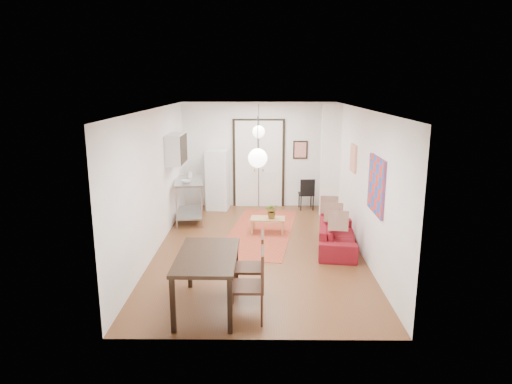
{
  "coord_description": "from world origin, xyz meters",
  "views": [
    {
      "loc": [
        0.04,
        -9.05,
        3.38
      ],
      "look_at": [
        -0.04,
        -0.1,
        1.25
      ],
      "focal_mm": 32.0,
      "sensor_mm": 36.0,
      "label": 1
    }
  ],
  "objects_px": {
    "dining_chair_far": "(246,276)",
    "black_side_chair": "(306,190)",
    "dining_chair_near": "(248,259)",
    "coffee_table": "(268,220)",
    "fridge": "(218,180)",
    "kitchen_counter": "(189,193)",
    "sofa": "(337,235)",
    "dining_table": "(207,261)"
  },
  "relations": [
    {
      "from": "sofa",
      "to": "dining_chair_near",
      "type": "distance_m",
      "value": 2.87
    },
    {
      "from": "kitchen_counter",
      "to": "sofa",
      "type": "bearing_deg",
      "value": -38.08
    },
    {
      "from": "dining_chair_near",
      "to": "dining_chair_far",
      "type": "bearing_deg",
      "value": 0.49
    },
    {
      "from": "fridge",
      "to": "dining_table",
      "type": "relative_size",
      "value": 1.03
    },
    {
      "from": "sofa",
      "to": "dining_chair_far",
      "type": "height_order",
      "value": "dining_chair_far"
    },
    {
      "from": "dining_table",
      "to": "dining_chair_far",
      "type": "relative_size",
      "value": 1.47
    },
    {
      "from": "coffee_table",
      "to": "dining_chair_far",
      "type": "height_order",
      "value": "dining_chair_far"
    },
    {
      "from": "kitchen_counter",
      "to": "dining_table",
      "type": "xyz_separation_m",
      "value": [
        0.98,
        -4.63,
        0.07
      ]
    },
    {
      "from": "sofa",
      "to": "kitchen_counter",
      "type": "relative_size",
      "value": 1.33
    },
    {
      "from": "coffee_table",
      "to": "fridge",
      "type": "height_order",
      "value": "fridge"
    },
    {
      "from": "dining_chair_far",
      "to": "black_side_chair",
      "type": "height_order",
      "value": "dining_chair_far"
    },
    {
      "from": "sofa",
      "to": "kitchen_counter",
      "type": "bearing_deg",
      "value": 67.92
    },
    {
      "from": "sofa",
      "to": "black_side_chair",
      "type": "xyz_separation_m",
      "value": [
        -0.35,
        3.17,
        0.22
      ]
    },
    {
      "from": "black_side_chair",
      "to": "kitchen_counter",
      "type": "bearing_deg",
      "value": 17.36
    },
    {
      "from": "dining_chair_far",
      "to": "kitchen_counter",
      "type": "bearing_deg",
      "value": -161.54
    },
    {
      "from": "coffee_table",
      "to": "dining_table",
      "type": "xyz_separation_m",
      "value": [
        -0.98,
        -3.68,
        0.47
      ]
    },
    {
      "from": "dining_chair_near",
      "to": "dining_chair_far",
      "type": "xyz_separation_m",
      "value": [
        0.0,
        -0.7,
        0.0
      ]
    },
    {
      "from": "dining_table",
      "to": "dining_chair_far",
      "type": "bearing_deg",
      "value": -21.75
    },
    {
      "from": "dining_chair_far",
      "to": "black_side_chair",
      "type": "xyz_separation_m",
      "value": [
        1.47,
        6.06,
        -0.12
      ]
    },
    {
      "from": "sofa",
      "to": "dining_chair_near",
      "type": "xyz_separation_m",
      "value": [
        -1.82,
        -2.19,
        0.35
      ]
    },
    {
      "from": "kitchen_counter",
      "to": "dining_chair_near",
      "type": "bearing_deg",
      "value": -77.26
    },
    {
      "from": "sofa",
      "to": "kitchen_counter",
      "type": "xyz_separation_m",
      "value": [
        -3.4,
        1.97,
        0.42
      ]
    },
    {
      "from": "dining_chair_near",
      "to": "black_side_chair",
      "type": "relative_size",
      "value": 1.24
    },
    {
      "from": "kitchen_counter",
      "to": "dining_chair_far",
      "type": "bearing_deg",
      "value": -80.03
    },
    {
      "from": "sofa",
      "to": "dining_table",
      "type": "bearing_deg",
      "value": 145.59
    },
    {
      "from": "black_side_chair",
      "to": "dining_table",
      "type": "bearing_deg",
      "value": 66.3
    },
    {
      "from": "sofa",
      "to": "fridge",
      "type": "distance_m",
      "value": 4.2
    },
    {
      "from": "dining_table",
      "to": "coffee_table",
      "type": "bearing_deg",
      "value": 75.09
    },
    {
      "from": "dining_chair_near",
      "to": "dining_table",
      "type": "bearing_deg",
      "value": -51.99
    },
    {
      "from": "dining_chair_far",
      "to": "dining_table",
      "type": "bearing_deg",
      "value": -111.26
    },
    {
      "from": "dining_table",
      "to": "black_side_chair",
      "type": "bearing_deg",
      "value": 70.42
    },
    {
      "from": "coffee_table",
      "to": "dining_table",
      "type": "height_order",
      "value": "dining_table"
    },
    {
      "from": "black_side_chair",
      "to": "dining_chair_far",
      "type": "bearing_deg",
      "value": 72.24
    },
    {
      "from": "sofa",
      "to": "dining_chair_far",
      "type": "relative_size",
      "value": 1.79
    },
    {
      "from": "fridge",
      "to": "dining_table",
      "type": "bearing_deg",
      "value": -80.63
    },
    {
      "from": "coffee_table",
      "to": "sofa",
      "type": "bearing_deg",
      "value": -35.25
    },
    {
      "from": "coffee_table",
      "to": "dining_chair_far",
      "type": "bearing_deg",
      "value": -95.53
    },
    {
      "from": "kitchen_counter",
      "to": "dining_chair_near",
      "type": "height_order",
      "value": "dining_chair_near"
    },
    {
      "from": "coffee_table",
      "to": "dining_chair_near",
      "type": "relative_size",
      "value": 0.76
    },
    {
      "from": "dining_chair_far",
      "to": "black_side_chair",
      "type": "relative_size",
      "value": 1.24
    },
    {
      "from": "fridge",
      "to": "black_side_chair",
      "type": "relative_size",
      "value": 1.88
    },
    {
      "from": "kitchen_counter",
      "to": "dining_chair_near",
      "type": "xyz_separation_m",
      "value": [
        1.58,
        -4.17,
        -0.07
      ]
    }
  ]
}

